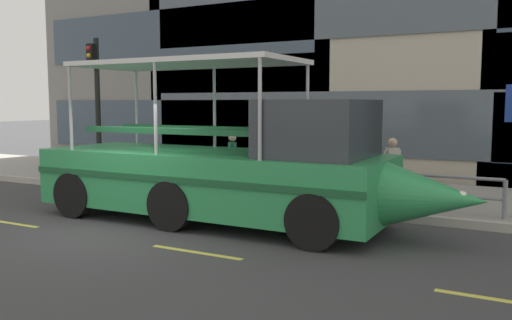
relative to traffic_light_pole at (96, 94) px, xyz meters
The scene contains 10 objects.
ground_plane 6.83m from the traffic_light_pole, 40.45° to the right, with size 120.00×120.00×0.00m, color #3D3D3F.
sidewalk 5.68m from the traffic_light_pole, 18.19° to the left, with size 32.00×4.80×0.18m, color #99968E.
curb_edge 5.54m from the traffic_light_pole, 11.13° to the right, with size 32.00×0.18×0.18m, color #B2ADA3.
lane_centreline 7.44m from the traffic_light_pole, 46.56° to the right, with size 25.80×0.12×0.01m.
curb_guardrail 6.20m from the traffic_light_pole, ahead, with size 11.67×0.09×0.84m.
traffic_light_pole is the anchor object (origin of this frame).
duck_tour_boat 7.32m from the traffic_light_pole, 23.14° to the right, with size 9.48×2.55×3.42m.
pedestrian_near_bow 9.30m from the traffic_light_pole, ahead, with size 0.35×0.32×1.54m.
pedestrian_mid_left 6.16m from the traffic_light_pole, ahead, with size 0.44×0.21×1.51m.
pedestrian_mid_right 5.15m from the traffic_light_pole, ahead, with size 0.33×0.33×1.53m.
Camera 1 is at (7.51, -8.32, 2.51)m, focal length 37.77 mm.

